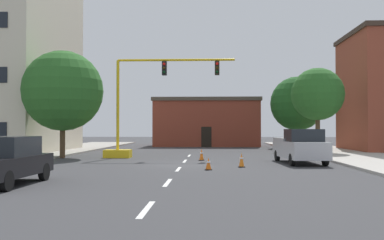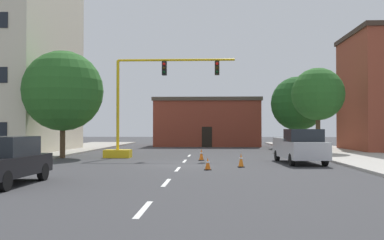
% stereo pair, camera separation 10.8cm
% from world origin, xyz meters
% --- Properties ---
extents(ground_plane, '(160.00, 160.00, 0.00)m').
position_xyz_m(ground_plane, '(0.00, 0.00, 0.00)').
color(ground_plane, '#38383A').
extents(sidewalk_left, '(6.00, 56.00, 0.14)m').
position_xyz_m(sidewalk_left, '(-11.80, 8.00, 0.07)').
color(sidewalk_left, '#9E998E').
rests_on(sidewalk_left, ground_plane).
extents(sidewalk_right, '(6.00, 56.00, 0.14)m').
position_xyz_m(sidewalk_right, '(11.80, 8.00, 0.07)').
color(sidewalk_right, '#B2ADA3').
rests_on(sidewalk_right, ground_plane).
extents(lane_stripe_seg_0, '(0.16, 2.40, 0.01)m').
position_xyz_m(lane_stripe_seg_0, '(0.00, -14.00, 0.00)').
color(lane_stripe_seg_0, silver).
rests_on(lane_stripe_seg_0, ground_plane).
extents(lane_stripe_seg_1, '(0.16, 2.40, 0.01)m').
position_xyz_m(lane_stripe_seg_1, '(0.00, -8.50, 0.00)').
color(lane_stripe_seg_1, silver).
rests_on(lane_stripe_seg_1, ground_plane).
extents(lane_stripe_seg_2, '(0.16, 2.40, 0.01)m').
position_xyz_m(lane_stripe_seg_2, '(0.00, -3.00, 0.00)').
color(lane_stripe_seg_2, silver).
rests_on(lane_stripe_seg_2, ground_plane).
extents(lane_stripe_seg_3, '(0.16, 2.40, 0.01)m').
position_xyz_m(lane_stripe_seg_3, '(0.00, 2.50, 0.00)').
color(lane_stripe_seg_3, silver).
rests_on(lane_stripe_seg_3, ground_plane).
extents(lane_stripe_seg_4, '(0.16, 2.40, 0.01)m').
position_xyz_m(lane_stripe_seg_4, '(0.00, 8.00, 0.00)').
color(lane_stripe_seg_4, silver).
rests_on(lane_stripe_seg_4, ground_plane).
extents(building_brick_center, '(12.01, 7.85, 5.44)m').
position_xyz_m(building_brick_center, '(1.12, 26.81, 2.73)').
color(building_brick_center, brown).
rests_on(building_brick_center, ground_plane).
extents(traffic_signal_gantry, '(8.98, 1.20, 6.83)m').
position_xyz_m(traffic_signal_gantry, '(-3.69, 5.48, 2.24)').
color(traffic_signal_gantry, yellow).
rests_on(traffic_signal_gantry, ground_plane).
extents(tree_right_mid, '(4.18, 4.18, 6.84)m').
position_xyz_m(tree_right_mid, '(10.09, 10.70, 4.74)').
color(tree_right_mid, '#4C3823').
rests_on(tree_right_mid, ground_plane).
extents(tree_right_far, '(5.62, 5.62, 7.42)m').
position_xyz_m(tree_right_far, '(10.60, 21.67, 4.61)').
color(tree_right_far, brown).
rests_on(tree_right_far, ground_plane).
extents(tree_left_near, '(5.52, 5.52, 7.37)m').
position_xyz_m(tree_left_near, '(-8.58, 5.10, 4.61)').
color(tree_left_near, '#4C3823').
rests_on(tree_left_near, ground_plane).
extents(pickup_truck_silver, '(2.38, 5.53, 1.99)m').
position_xyz_m(pickup_truck_silver, '(6.76, 0.92, 0.97)').
color(pickup_truck_silver, '#BCBCC1').
rests_on(pickup_truck_silver, ground_plane).
extents(sedan_black_near_left, '(1.96, 4.54, 1.74)m').
position_xyz_m(sedan_black_near_left, '(-5.74, -9.49, 0.89)').
color(sedan_black_near_left, black).
rests_on(sedan_black_near_left, ground_plane).
extents(traffic_cone_roadside_a, '(0.36, 0.36, 0.74)m').
position_xyz_m(traffic_cone_roadside_a, '(1.02, 3.11, 0.37)').
color(traffic_cone_roadside_a, black).
rests_on(traffic_cone_roadside_a, ground_plane).
extents(traffic_cone_roadside_b, '(0.36, 0.36, 0.61)m').
position_xyz_m(traffic_cone_roadside_b, '(1.50, -3.35, 0.30)').
color(traffic_cone_roadside_b, black).
rests_on(traffic_cone_roadside_b, ground_plane).
extents(traffic_cone_roadside_c, '(0.36, 0.36, 0.74)m').
position_xyz_m(traffic_cone_roadside_c, '(3.22, -1.71, 0.36)').
color(traffic_cone_roadside_c, black).
rests_on(traffic_cone_roadside_c, ground_plane).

